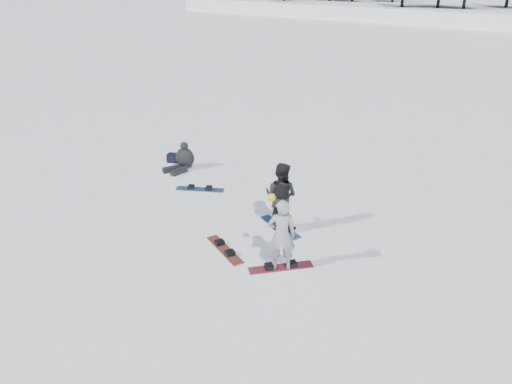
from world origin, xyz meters
TOP-DOWN VIEW (x-y plane):
  - ground at (0.00, 0.00)m, footprint 420.00×420.00m
  - snowboarder_woman at (0.82, -0.81)m, footprint 0.76×0.70m
  - snowboarder_man at (-0.19, 0.82)m, footprint 0.97×0.80m
  - seated_rider at (-5.07, 2.52)m, footprint 0.80×1.18m
  - gear_bag at (-5.77, 2.78)m, footprint 0.53×0.44m
  - snowboard_woman at (0.83, -0.81)m, footprint 1.24×1.27m
  - snowboard_man at (-0.19, 0.82)m, footprint 1.49×0.83m
  - snowboard_loose_b at (-0.72, -0.92)m, footprint 1.47×0.91m
  - snowboard_loose_c at (-3.51, 1.48)m, footprint 1.47×0.92m

SIDE VIEW (x-z plane):
  - ground at x=0.00m, z-range 0.00..0.00m
  - snowboard_woman at x=0.83m, z-range 0.00..0.03m
  - snowboard_man at x=-0.19m, z-range 0.00..0.03m
  - snowboard_loose_b at x=-0.72m, z-range 0.00..0.03m
  - snowboard_loose_c at x=-3.51m, z-range 0.00..0.03m
  - gear_bag at x=-5.77m, z-range 0.00..0.30m
  - seated_rider at x=-5.07m, z-range -0.11..0.83m
  - snowboarder_woman at x=0.82m, z-range -0.06..1.83m
  - snowboarder_man at x=-0.19m, z-range 0.00..1.84m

